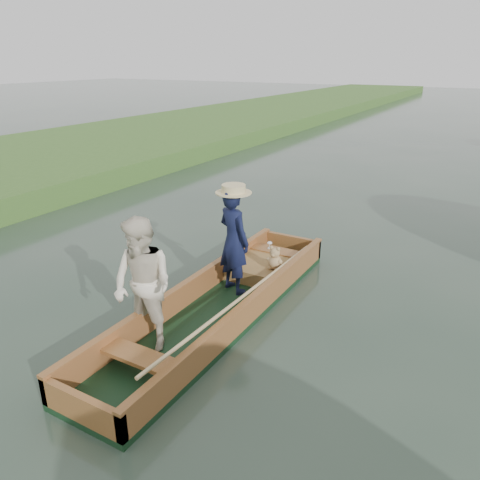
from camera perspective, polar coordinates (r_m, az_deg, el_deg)
The scene contains 2 objects.
ground at distance 6.67m, azimuth -2.61°, elevation -9.27°, with size 120.00×120.00×0.00m, color #283D30.
punt at distance 6.33m, azimuth -4.68°, elevation -5.20°, with size 1.30×5.00×1.73m.
Camera 1 is at (3.12, -4.82, 3.39)m, focal length 35.00 mm.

